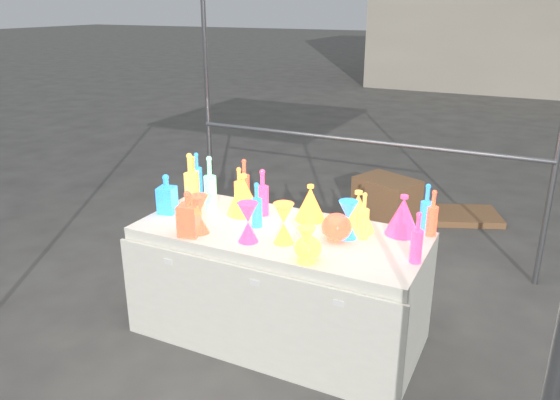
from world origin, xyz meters
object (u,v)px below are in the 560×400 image
at_px(cardboard_box_closed, 386,199).
at_px(lampshade_0, 243,194).
at_px(display_table, 279,284).
at_px(bottle_0, 193,176).
at_px(hourglass_0, 199,214).

bearing_deg(cardboard_box_closed, lampshade_0, -77.92).
bearing_deg(cardboard_box_closed, display_table, -68.83).
bearing_deg(bottle_0, display_table, -20.21).
relative_size(display_table, cardboard_box_closed, 3.15).
bearing_deg(bottle_0, cardboard_box_closed, 65.87).
bearing_deg(display_table, lampshade_0, 155.24).
height_order(display_table, hourglass_0, hourglass_0).
relative_size(display_table, lampshade_0, 6.73).
xyz_separation_m(display_table, lampshade_0, (-0.35, 0.16, 0.51)).
xyz_separation_m(display_table, bottle_0, (-0.85, 0.31, 0.53)).
bearing_deg(display_table, cardboard_box_closed, 88.61).
bearing_deg(display_table, hourglass_0, -150.34).
distance_m(cardboard_box_closed, lampshade_0, 2.31).
height_order(bottle_0, lampshade_0, bottle_0).
bearing_deg(hourglass_0, display_table, 29.66).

